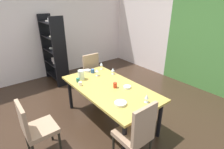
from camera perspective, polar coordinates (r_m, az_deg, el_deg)
ground_plane at (r=3.88m, az=-5.47°, el=-12.16°), size 5.25×5.78×0.02m
back_panel_interior at (r=6.16m, az=9.30°, el=15.83°), size 2.33×0.10×2.87m
left_interior_panel at (r=5.56m, az=-21.27°, el=13.74°), size 0.10×5.78×2.87m
dining_table at (r=3.26m, az=-0.82°, el=-5.27°), size 1.94×1.01×0.76m
chair_right_near at (r=2.54m, az=8.16°, el=-18.16°), size 0.44×0.44×1.05m
chair_left_far at (r=4.20m, az=-5.93°, el=0.03°), size 0.45×0.44×1.05m
chair_head_near at (r=2.86m, az=-24.01°, el=-15.44°), size 0.44×0.44×0.97m
display_shelf at (r=5.15m, az=-18.44°, el=7.64°), size 0.91×0.36×1.86m
wine_glass_north at (r=2.78m, az=11.28°, el=-7.17°), size 0.07×0.07×0.14m
wine_glass_south at (r=3.98m, az=-3.50°, el=3.43°), size 0.07×0.07×0.16m
wine_glass_rear at (r=3.64m, az=-4.96°, el=1.26°), size 0.08×0.08×0.15m
wine_glass_left at (r=3.72m, az=0.29°, el=1.54°), size 0.07×0.07×0.13m
serving_bowl_corner at (r=3.19m, az=4.97°, el=-4.08°), size 0.13×0.13×0.04m
serving_bowl_front at (r=2.72m, az=2.78°, el=-9.38°), size 0.19×0.19×0.04m
serving_bowl_center at (r=3.90m, az=-8.14°, el=1.23°), size 0.14×0.14×0.04m
cup_right at (r=3.45m, az=-11.07°, el=-1.80°), size 0.07×0.07×0.08m
cup_near_window at (r=3.17m, az=1.02°, el=-3.48°), size 0.07×0.07×0.10m
cup_west at (r=3.82m, az=-6.35°, el=1.14°), size 0.08×0.08×0.08m
cup_near_shelf at (r=3.31m, az=-10.35°, el=-2.99°), size 0.06×0.06×0.07m
pitcher_east at (r=3.53m, az=-10.02°, el=-0.08°), size 0.14×0.13×0.19m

